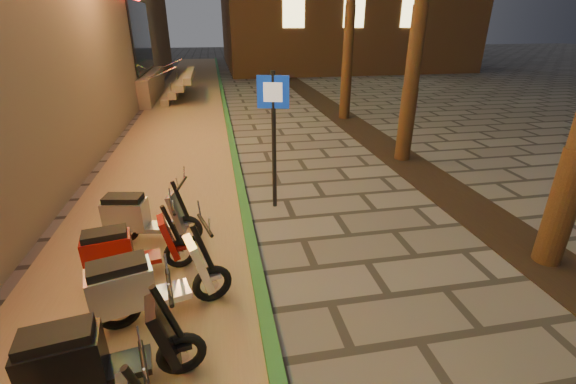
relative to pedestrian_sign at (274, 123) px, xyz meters
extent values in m
cube|color=#8C7251|center=(-2.33, 5.25, -1.72)|extent=(3.40, 60.00, 0.01)
cube|color=#235F2A|center=(-0.63, 5.25, -1.67)|extent=(0.18, 60.00, 0.10)
cube|color=black|center=(3.87, 0.25, -1.71)|extent=(1.20, 40.00, 0.02)
cube|color=black|center=(-4.18, 13.25, 1.08)|extent=(0.08, 5.00, 3.00)
cube|color=gray|center=(-6.23, 13.25, -1.12)|extent=(5.00, 6.00, 1.20)
cube|color=gray|center=(-3.23, 13.25, -1.57)|extent=(0.35, 5.00, 0.30)
cube|color=gray|center=(-2.88, 13.25, -1.27)|extent=(0.35, 5.00, 0.30)
cube|color=gray|center=(-2.53, 13.25, -0.97)|extent=(0.35, 5.00, 0.30)
cube|color=gray|center=(-2.18, 13.25, -0.67)|extent=(0.35, 5.00, 0.30)
cylinder|color=silver|center=(-3.63, 11.25, -0.47)|extent=(2.09, 0.06, 0.81)
cylinder|color=silver|center=(-3.63, 15.25, -0.47)|extent=(2.09, 0.06, 0.81)
cube|color=#FFE98C|center=(4.27, 19.22, 2.28)|extent=(1.40, 0.06, 1.80)
cube|color=#FFE98C|center=(8.27, 19.22, 2.28)|extent=(1.40, 0.06, 1.80)
cube|color=#FFE98C|center=(12.27, 19.22, 2.28)|extent=(1.40, 0.06, 1.80)
cylinder|color=#472D19|center=(3.87, 2.25, 1.13)|extent=(0.40, 0.40, 5.70)
cylinder|color=#472D19|center=(3.87, 7.25, 1.25)|extent=(0.40, 0.40, 5.95)
cylinder|color=black|center=(0.00, 0.01, -0.39)|extent=(0.09, 0.09, 2.66)
cube|color=#0D33AF|center=(0.00, -0.01, 0.56)|extent=(0.57, 0.19, 0.58)
cube|color=white|center=(-0.01, -0.03, 0.56)|extent=(0.33, 0.11, 0.34)
cylinder|color=black|center=(-1.74, -4.66, -0.70)|extent=(0.17, 0.52, 0.04)
torus|color=black|center=(-1.59, -3.85, -1.46)|extent=(0.53, 0.18, 0.52)
cylinder|color=silver|center=(-1.59, -3.85, -1.46)|extent=(0.16, 0.12, 0.14)
cube|color=black|center=(-2.15, -3.94, -1.42)|extent=(0.60, 0.43, 0.08)
cube|color=black|center=(-2.62, -4.02, -1.17)|extent=(0.76, 0.49, 0.50)
cube|color=black|center=(-2.62, -4.02, -0.88)|extent=(0.67, 0.42, 0.12)
cube|color=black|center=(-1.73, -3.87, -1.12)|extent=(0.33, 0.44, 0.71)
cylinder|color=black|center=(-1.66, -3.86, -0.92)|extent=(0.28, 0.11, 0.75)
cylinder|color=black|center=(-1.61, -3.85, -0.59)|extent=(0.14, 0.58, 0.04)
cube|color=black|center=(-1.59, -3.85, -1.34)|extent=(0.24, 0.18, 0.06)
torus|color=black|center=(-2.37, -3.03, -1.45)|extent=(0.54, 0.25, 0.54)
cylinder|color=silver|center=(-2.37, -3.03, -1.45)|extent=(0.17, 0.14, 0.14)
torus|color=black|center=(-1.26, -2.72, -1.45)|extent=(0.54, 0.25, 0.54)
cylinder|color=silver|center=(-1.26, -2.72, -1.45)|extent=(0.17, 0.14, 0.14)
cube|color=silver|center=(-1.83, -2.88, -1.41)|extent=(0.64, 0.49, 0.08)
cube|color=silver|center=(-2.30, -3.01, -1.15)|extent=(0.80, 0.58, 0.52)
cube|color=black|center=(-2.30, -3.01, -0.85)|extent=(0.71, 0.49, 0.12)
cube|color=silver|center=(-1.40, -2.76, -1.10)|extent=(0.38, 0.47, 0.73)
cylinder|color=black|center=(-1.33, -2.74, -0.90)|extent=(0.29, 0.15, 0.76)
cylinder|color=black|center=(-1.28, -2.72, -0.56)|extent=(0.21, 0.59, 0.05)
cube|color=silver|center=(-1.26, -2.72, -1.33)|extent=(0.26, 0.20, 0.06)
torus|color=black|center=(-2.75, -2.04, -1.48)|extent=(0.49, 0.18, 0.48)
cylinder|color=silver|center=(-2.75, -2.04, -1.48)|extent=(0.14, 0.11, 0.13)
torus|color=black|center=(-1.74, -1.85, -1.48)|extent=(0.49, 0.18, 0.48)
cylinder|color=silver|center=(-1.74, -1.85, -1.48)|extent=(0.14, 0.11, 0.13)
cube|color=maroon|center=(-2.25, -1.94, -1.45)|extent=(0.55, 0.40, 0.07)
cube|color=maroon|center=(-2.68, -2.02, -1.22)|extent=(0.70, 0.46, 0.46)
cube|color=black|center=(-2.68, -2.02, -0.95)|extent=(0.61, 0.39, 0.11)
cube|color=maroon|center=(-1.87, -1.87, -1.17)|extent=(0.31, 0.41, 0.65)
cylinder|color=black|center=(-1.80, -1.86, -0.99)|extent=(0.26, 0.11, 0.68)
cylinder|color=black|center=(-1.76, -1.85, -0.69)|extent=(0.14, 0.53, 0.04)
cube|color=maroon|center=(-1.74, -1.85, -1.37)|extent=(0.22, 0.16, 0.06)
torus|color=black|center=(-2.71, -0.92, -1.47)|extent=(0.51, 0.19, 0.50)
cylinder|color=silver|center=(-2.71, -0.92, -1.47)|extent=(0.15, 0.12, 0.13)
torus|color=black|center=(-1.65, -1.12, -1.47)|extent=(0.51, 0.19, 0.50)
cylinder|color=silver|center=(-1.65, -1.12, -1.47)|extent=(0.15, 0.12, 0.13)
cube|color=#9A9BA2|center=(-2.19, -1.01, -1.43)|extent=(0.58, 0.42, 0.08)
cube|color=#9A9BA2|center=(-2.63, -0.93, -1.19)|extent=(0.73, 0.48, 0.48)
cube|color=black|center=(-2.63, -0.93, -0.91)|extent=(0.64, 0.41, 0.12)
cube|color=#9A9BA2|center=(-1.78, -1.09, -1.14)|extent=(0.32, 0.43, 0.68)
cylinder|color=black|center=(-1.72, -1.10, -0.95)|extent=(0.27, 0.12, 0.71)
cylinder|color=black|center=(-1.67, -1.11, -0.64)|extent=(0.15, 0.56, 0.04)
cube|color=#9A9BA2|center=(-1.65, -1.12, -1.36)|extent=(0.23, 0.17, 0.06)
camera|label=1|loc=(-1.05, -7.00, 1.72)|focal=24.00mm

